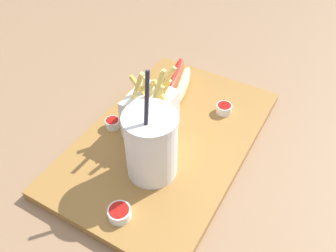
% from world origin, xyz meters
% --- Properties ---
extents(ground_plane, '(2.40, 2.40, 0.02)m').
position_xyz_m(ground_plane, '(0.00, 0.00, -0.01)').
color(ground_plane, '#8C6B4C').
extents(food_tray, '(0.50, 0.31, 0.02)m').
position_xyz_m(food_tray, '(0.00, 0.00, 0.01)').
color(food_tray, olive).
rests_on(food_tray, ground_plane).
extents(soda_cup, '(0.09, 0.09, 0.22)m').
position_xyz_m(soda_cup, '(0.09, 0.02, 0.09)').
color(soda_cup, white).
rests_on(soda_cup, food_tray).
extents(fries_basket, '(0.09, 0.09, 0.17)m').
position_xyz_m(fries_basket, '(-0.00, -0.04, 0.07)').
color(fries_basket, white).
rests_on(fries_basket, food_tray).
extents(hot_dog_1, '(0.16, 0.10, 0.06)m').
position_xyz_m(hot_dog_1, '(-0.14, -0.06, 0.04)').
color(hot_dog_1, '#E5C689').
rests_on(hot_dog_1, food_tray).
extents(ketchup_cup_1, '(0.03, 0.03, 0.02)m').
position_xyz_m(ketchup_cup_1, '(-0.13, 0.07, 0.03)').
color(ketchup_cup_1, white).
rests_on(ketchup_cup_1, food_tray).
extents(ketchup_cup_2, '(0.03, 0.03, 0.02)m').
position_xyz_m(ketchup_cup_2, '(0.03, -0.11, 0.03)').
color(ketchup_cup_2, white).
rests_on(ketchup_cup_2, food_tray).
extents(ketchup_cup_3, '(0.04, 0.04, 0.02)m').
position_xyz_m(ketchup_cup_3, '(0.20, 0.02, 0.03)').
color(ketchup_cup_3, white).
rests_on(ketchup_cup_3, food_tray).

